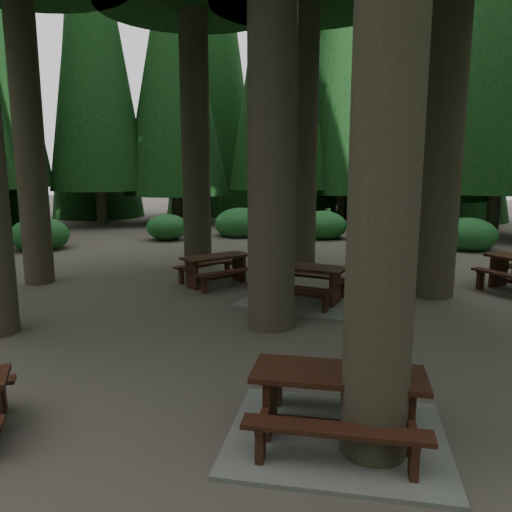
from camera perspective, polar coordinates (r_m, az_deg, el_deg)
The scene contains 5 objects.
ground at distance 9.48m, azimuth -2.97°, elevation -7.38°, with size 80.00×80.00×0.00m, color #524A43.
picnic_table_a at distance 5.60m, azimuth 9.24°, elevation -17.71°, with size 2.88×2.71×0.77m.
picnic_table_b at distance 12.19m, azimuth -4.58°, elevation -1.08°, with size 1.77×1.99×0.72m.
picnic_table_c at distance 10.66m, azimuth 5.18°, elevation -3.88°, with size 2.71×2.38×0.80m.
shrub_ring at distance 9.53m, azimuth 3.19°, elevation -4.78°, with size 23.86×24.64×1.49m.
Camera 1 is at (5.86, -6.87, 2.88)m, focal length 35.00 mm.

